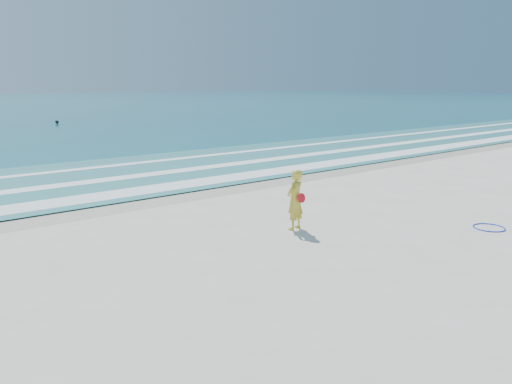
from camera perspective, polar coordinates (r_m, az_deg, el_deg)
ground at (r=11.41m, az=11.49°, el=-8.51°), size 400.00×400.00×0.00m
wet_sand at (r=18.22m, az=-10.75°, el=-0.59°), size 400.00×2.40×0.00m
shallow at (r=22.67m, az=-16.77°, el=1.74°), size 400.00×10.00×0.01m
foam_near at (r=19.34m, az=-12.59°, el=0.23°), size 400.00×1.40×0.01m
foam_mid at (r=21.94m, az=-15.97°, el=1.47°), size 400.00×0.90×0.01m
foam_far at (r=24.97m, az=-18.96°, el=2.55°), size 400.00×0.60×0.01m
hoop at (r=15.60m, az=25.09°, el=-3.70°), size 0.89×0.89×0.03m
buoy at (r=54.17m, az=-21.79°, el=7.46°), size 0.35×0.35×0.35m
woman at (r=13.86m, az=4.47°, el=-0.89°), size 0.71×0.56×1.70m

